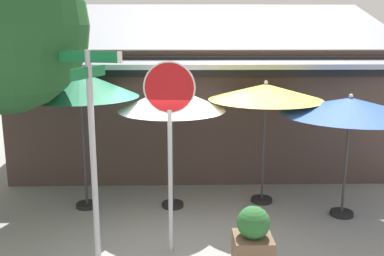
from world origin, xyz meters
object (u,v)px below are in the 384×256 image
(patio_umbrella_forest_green_left, at_px, (80,85))
(patio_umbrella_ivory_center, at_px, (171,99))
(stop_sign, at_px, (169,122))
(street_sign_post, at_px, (92,137))
(sidewalk_planter, at_px, (253,239))
(patio_umbrella_mustard_right, at_px, (265,93))
(patio_umbrella_royal_blue_far_right, at_px, (350,107))

(patio_umbrella_forest_green_left, bearing_deg, patio_umbrella_ivory_center, -0.46)
(stop_sign, bearing_deg, street_sign_post, -166.53)
(patio_umbrella_ivory_center, height_order, sidewalk_planter, patio_umbrella_ivory_center)
(patio_umbrella_mustard_right, xyz_separation_m, patio_umbrella_royal_blue_far_right, (1.44, -0.73, -0.17))
(street_sign_post, relative_size, patio_umbrella_mustard_right, 1.27)
(street_sign_post, xyz_separation_m, patio_umbrella_royal_blue_far_right, (4.42, 1.62, 0.15))
(street_sign_post, bearing_deg, patio_umbrella_mustard_right, 38.20)
(patio_umbrella_royal_blue_far_right, bearing_deg, street_sign_post, -159.86)
(street_sign_post, relative_size, sidewalk_planter, 3.41)
(stop_sign, distance_m, patio_umbrella_ivory_center, 1.86)
(stop_sign, xyz_separation_m, sidewalk_planter, (1.25, -0.46, -1.71))
(patio_umbrella_forest_green_left, height_order, sidewalk_planter, patio_umbrella_forest_green_left)
(street_sign_post, xyz_separation_m, patio_umbrella_forest_green_left, (-0.64, 2.14, 0.51))
(patio_umbrella_royal_blue_far_right, relative_size, sidewalk_planter, 2.67)
(patio_umbrella_royal_blue_far_right, height_order, sidewalk_planter, patio_umbrella_royal_blue_far_right)
(stop_sign, height_order, patio_umbrella_royal_blue_far_right, stop_sign)
(patio_umbrella_ivory_center, height_order, patio_umbrella_royal_blue_far_right, patio_umbrella_ivory_center)
(patio_umbrella_ivory_center, height_order, patio_umbrella_mustard_right, patio_umbrella_mustard_right)
(street_sign_post, relative_size, patio_umbrella_royal_blue_far_right, 1.28)
(stop_sign, height_order, patio_umbrella_ivory_center, stop_sign)
(street_sign_post, bearing_deg, patio_umbrella_royal_blue_far_right, 20.14)
(patio_umbrella_forest_green_left, xyz_separation_m, patio_umbrella_royal_blue_far_right, (5.07, -0.52, -0.36))
(patio_umbrella_ivory_center, distance_m, patio_umbrella_mustard_right, 1.89)
(patio_umbrella_ivory_center, distance_m, sidewalk_planter, 3.19)
(street_sign_post, height_order, sidewalk_planter, street_sign_post)
(patio_umbrella_forest_green_left, relative_size, sidewalk_planter, 2.97)
(street_sign_post, distance_m, patio_umbrella_forest_green_left, 2.30)
(patio_umbrella_ivory_center, relative_size, patio_umbrella_mustard_right, 0.99)
(patio_umbrella_forest_green_left, height_order, patio_umbrella_ivory_center, patio_umbrella_forest_green_left)
(patio_umbrella_forest_green_left, bearing_deg, stop_sign, -46.65)
(street_sign_post, height_order, patio_umbrella_ivory_center, street_sign_post)
(sidewalk_planter, bearing_deg, stop_sign, 160.03)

